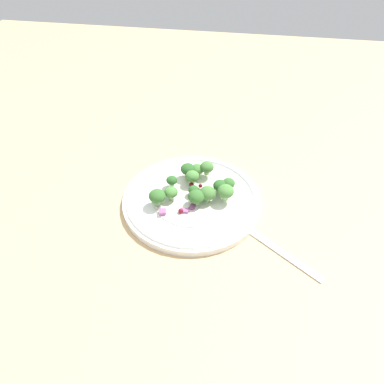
% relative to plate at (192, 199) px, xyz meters
% --- Properties ---
extents(ground_plane, '(1.80, 1.80, 0.02)m').
position_rel_plate_xyz_m(ground_plane, '(-0.03, 0.02, -0.02)').
color(ground_plane, tan).
extents(plate, '(0.25, 0.25, 0.02)m').
position_rel_plate_xyz_m(plate, '(0.00, 0.00, 0.00)').
color(plate, white).
rests_on(plate, ground_plane).
extents(dressing_pool, '(0.15, 0.15, 0.00)m').
position_rel_plate_xyz_m(dressing_pool, '(-0.00, 0.00, 0.00)').
color(dressing_pool, white).
rests_on(dressing_pool, plate).
extents(broccoli_floret_0, '(0.03, 0.03, 0.03)m').
position_rel_plate_xyz_m(broccoli_floret_0, '(-0.02, -0.06, 0.03)').
color(broccoli_floret_0, '#9EC684').
rests_on(broccoli_floret_0, plate).
extents(broccoli_floret_1, '(0.02, 0.02, 0.03)m').
position_rel_plate_xyz_m(broccoli_floret_1, '(0.04, 0.01, 0.02)').
color(broccoli_floret_1, '#ADD18E').
rests_on(broccoli_floret_1, plate).
extents(broccoli_floret_2, '(0.02, 0.02, 0.02)m').
position_rel_plate_xyz_m(broccoli_floret_2, '(-0.06, -0.03, 0.02)').
color(broccoli_floret_2, '#9EC684').
rests_on(broccoli_floret_2, plate).
extents(broccoli_floret_3, '(0.03, 0.03, 0.03)m').
position_rel_plate_xyz_m(broccoli_floret_3, '(-0.06, 0.00, 0.03)').
color(broccoli_floret_3, '#9EC684').
rests_on(broccoli_floret_3, plate).
extents(broccoli_floret_4, '(0.03, 0.03, 0.03)m').
position_rel_plate_xyz_m(broccoli_floret_4, '(-0.03, 0.00, 0.02)').
color(broccoli_floret_4, '#9EC684').
rests_on(broccoli_floret_4, plate).
extents(broccoli_floret_5, '(0.02, 0.02, 0.02)m').
position_rel_plate_xyz_m(broccoli_floret_5, '(-0.00, -0.01, 0.02)').
color(broccoli_floret_5, '#8EB77A').
rests_on(broccoli_floret_5, plate).
extents(broccoli_floret_6, '(0.03, 0.03, 0.03)m').
position_rel_plate_xyz_m(broccoli_floret_6, '(-0.01, 0.02, 0.02)').
color(broccoli_floret_6, '#8EB77A').
rests_on(broccoli_floret_6, plate).
extents(broccoli_floret_7, '(0.02, 0.02, 0.02)m').
position_rel_plate_xyz_m(broccoli_floret_7, '(0.04, -0.02, 0.02)').
color(broccoli_floret_7, '#9EC684').
rests_on(broccoli_floret_7, plate).
extents(broccoli_floret_8, '(0.03, 0.03, 0.03)m').
position_rel_plate_xyz_m(broccoli_floret_8, '(0.06, 0.03, 0.02)').
color(broccoli_floret_8, '#8EB77A').
rests_on(broccoli_floret_8, plate).
extents(broccoli_floret_9, '(0.03, 0.03, 0.03)m').
position_rel_plate_xyz_m(broccoli_floret_9, '(0.02, -0.05, 0.03)').
color(broccoli_floret_9, '#ADD18E').
rests_on(broccoli_floret_9, plate).
extents(broccoli_floret_10, '(0.03, 0.03, 0.03)m').
position_rel_plate_xyz_m(broccoli_floret_10, '(0.01, -0.04, 0.02)').
color(broccoli_floret_10, '#ADD18E').
rests_on(broccoli_floret_10, plate).
extents(broccoli_floret_11, '(0.03, 0.03, 0.03)m').
position_rel_plate_xyz_m(broccoli_floret_11, '(-0.05, -0.02, 0.02)').
color(broccoli_floret_11, '#8EB77A').
rests_on(broccoli_floret_11, plate).
extents(broccoli_floret_12, '(0.03, 0.03, 0.03)m').
position_rel_plate_xyz_m(broccoli_floret_12, '(-0.00, -0.06, 0.02)').
color(broccoli_floret_12, '#8EB77A').
rests_on(broccoli_floret_12, plate).
extents(cranberry_0, '(0.01, 0.01, 0.01)m').
position_rel_plate_xyz_m(cranberry_0, '(0.01, 0.04, 0.01)').
color(cranberry_0, maroon).
rests_on(cranberry_0, plate).
extents(cranberry_1, '(0.01, 0.01, 0.01)m').
position_rel_plate_xyz_m(cranberry_1, '(0.01, -0.03, 0.01)').
color(cranberry_1, maroon).
rests_on(cranberry_1, plate).
extents(cranberry_2, '(0.01, 0.01, 0.01)m').
position_rel_plate_xyz_m(cranberry_2, '(-0.01, -0.03, 0.01)').
color(cranberry_2, '#4C0A14').
rests_on(cranberry_2, plate).
extents(onion_bit_0, '(0.02, 0.02, 0.00)m').
position_rel_plate_xyz_m(onion_bit_0, '(-0.02, -0.01, 0.01)').
color(onion_bit_0, '#934C84').
rests_on(onion_bit_0, plate).
extents(onion_bit_1, '(0.01, 0.01, 0.00)m').
position_rel_plate_xyz_m(onion_bit_1, '(0.04, 0.05, 0.01)').
color(onion_bit_1, '#A35B93').
rests_on(onion_bit_1, plate).
extents(onion_bit_2, '(0.01, 0.01, 0.00)m').
position_rel_plate_xyz_m(onion_bit_2, '(0.01, 0.04, 0.01)').
color(onion_bit_2, '#A35B93').
rests_on(onion_bit_2, plate).
extents(onion_bit_3, '(0.01, 0.01, 0.00)m').
position_rel_plate_xyz_m(onion_bit_3, '(-0.00, 0.03, 0.01)').
color(onion_bit_3, '#934C84').
rests_on(onion_bit_3, plate).
extents(fork, '(0.16, 0.13, 0.01)m').
position_rel_plate_xyz_m(fork, '(-0.14, 0.08, -0.01)').
color(fork, silver).
rests_on(fork, ground_plane).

